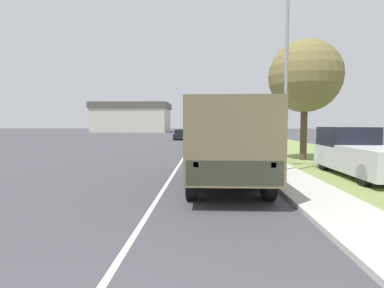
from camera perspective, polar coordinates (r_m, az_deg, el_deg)
ground_plane at (r=41.57m, az=0.67°, el=0.99°), size 180.00×180.00×0.00m
lane_centre_stripe at (r=41.57m, az=0.67°, el=0.99°), size 0.12×120.00×0.00m
sidewalk_right at (r=41.67m, az=6.87°, el=1.05°), size 1.80×120.00×0.12m
grass_strip_right at (r=42.24m, az=12.83°, el=0.95°), size 7.00×120.00×0.02m
military_truck at (r=10.42m, az=6.27°, el=1.02°), size 2.39×7.19×2.78m
car_nearest_ahead at (r=21.12m, az=4.39°, el=0.06°), size 1.84×3.94×1.54m
car_second_ahead at (r=29.62m, az=3.79°, el=1.04°), size 1.78×4.54×1.39m
car_third_ahead at (r=39.34m, az=-2.10°, el=1.73°), size 1.78×3.92×1.37m
pickup_truck at (r=13.70m, az=29.40°, el=-1.60°), size 1.98×5.24×1.94m
lamp_post at (r=13.67m, az=16.83°, el=16.01°), size 1.69×0.24×8.38m
tree_mid_right at (r=18.55m, az=20.73°, el=11.93°), size 4.09×4.09×6.83m
building_distant at (r=77.42m, az=-11.27°, el=4.99°), size 18.62×12.42×7.27m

